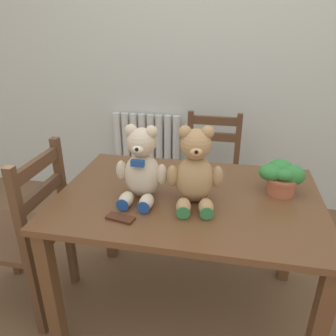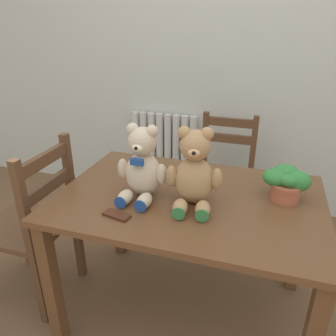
{
  "view_description": "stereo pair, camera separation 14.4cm",
  "coord_description": "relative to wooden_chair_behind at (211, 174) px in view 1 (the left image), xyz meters",
  "views": [
    {
      "loc": [
        0.17,
        -0.92,
        1.46
      ],
      "look_at": [
        -0.09,
        0.36,
        0.87
      ],
      "focal_mm": 35.0,
      "sensor_mm": 36.0,
      "label": 1
    },
    {
      "loc": [
        0.31,
        -0.89,
        1.46
      ],
      "look_at": [
        -0.09,
        0.36,
        0.87
      ],
      "focal_mm": 35.0,
      "sensor_mm": 36.0,
      "label": 2
    }
  ],
  "objects": [
    {
      "name": "wooden_chair_side",
      "position": [
        -0.89,
        -0.94,
        0.01
      ],
      "size": [
        0.43,
        0.4,
        0.93
      ],
      "rotation": [
        0.0,
        0.0,
        1.57
      ],
      "color": "brown",
      "rests_on": "ground_plane"
    },
    {
      "name": "teddy_bear_left",
      "position": [
        -0.26,
        -0.89,
        0.42
      ],
      "size": [
        0.24,
        0.23,
        0.34
      ],
      "rotation": [
        0.0,
        0.0,
        3.12
      ],
      "color": "beige",
      "rests_on": "dining_table"
    },
    {
      "name": "wall_back",
      "position": [
        -0.05,
        0.46,
        0.86
      ],
      "size": [
        8.0,
        0.04,
        2.6
      ],
      "primitive_type": "cube",
      "color": "silver",
      "rests_on": "ground_plane"
    },
    {
      "name": "wooden_chair_behind",
      "position": [
        0.0,
        0.0,
        0.0
      ],
      "size": [
        0.39,
        0.43,
        0.86
      ],
      "rotation": [
        0.0,
        0.0,
        3.14
      ],
      "color": "brown",
      "rests_on": "ground_plane"
    },
    {
      "name": "radiator",
      "position": [
        -0.58,
        0.39,
        -0.1
      ],
      "size": [
        0.59,
        0.1,
        0.75
      ],
      "color": "silver",
      "rests_on": "ground_plane"
    },
    {
      "name": "teddy_bear_right",
      "position": [
        -0.02,
        -0.89,
        0.43
      ],
      "size": [
        0.25,
        0.26,
        0.35
      ],
      "rotation": [
        0.0,
        0.0,
        3.29
      ],
      "color": "tan",
      "rests_on": "dining_table"
    },
    {
      "name": "chocolate_bar",
      "position": [
        -0.3,
        -1.1,
        0.28
      ],
      "size": [
        0.12,
        0.07,
        0.01
      ],
      "primitive_type": "cube",
      "rotation": [
        0.0,
        0.0,
        -0.2
      ],
      "color": "#472314",
      "rests_on": "dining_table"
    },
    {
      "name": "potted_plant",
      "position": [
        0.37,
        -0.73,
        0.36
      ],
      "size": [
        0.21,
        0.17,
        0.15
      ],
      "color": "#B25B3D",
      "rests_on": "dining_table"
    },
    {
      "name": "dining_table",
      "position": [
        -0.05,
        -0.84,
        0.17
      ],
      "size": [
        1.21,
        0.82,
        0.72
      ],
      "color": "brown",
      "rests_on": "ground_plane"
    }
  ]
}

